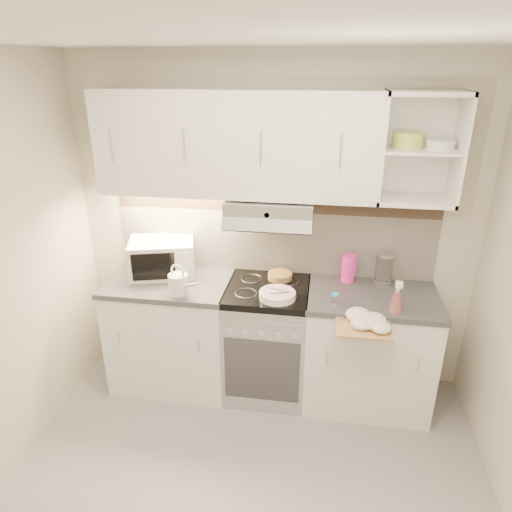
# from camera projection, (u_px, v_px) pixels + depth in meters

# --- Properties ---
(ground) EXTENTS (3.00, 3.00, 0.00)m
(ground) POSITION_uv_depth(u_px,v_px,m) (242.00, 509.00, 2.66)
(ground) COLOR gray
(ground) RESTS_ON ground
(room_shell) EXTENTS (3.04, 2.84, 2.52)m
(room_shell) POSITION_uv_depth(u_px,v_px,m) (251.00, 225.00, 2.36)
(room_shell) COLOR beige
(room_shell) RESTS_ON ground
(base_cabinet_left) EXTENTS (0.90, 0.60, 0.86)m
(base_cabinet_left) POSITION_uv_depth(u_px,v_px,m) (173.00, 334.00, 3.60)
(base_cabinet_left) COLOR white
(base_cabinet_left) RESTS_ON ground
(worktop_left) EXTENTS (0.92, 0.62, 0.04)m
(worktop_left) POSITION_uv_depth(u_px,v_px,m) (169.00, 283.00, 3.43)
(worktop_left) COLOR #47474C
(worktop_left) RESTS_ON base_cabinet_left
(base_cabinet_right) EXTENTS (0.90, 0.60, 0.86)m
(base_cabinet_right) POSITION_uv_depth(u_px,v_px,m) (367.00, 351.00, 3.39)
(base_cabinet_right) COLOR white
(base_cabinet_right) RESTS_ON ground
(worktop_right) EXTENTS (0.92, 0.62, 0.04)m
(worktop_right) POSITION_uv_depth(u_px,v_px,m) (373.00, 297.00, 3.21)
(worktop_right) COLOR #47474C
(worktop_right) RESTS_ON base_cabinet_right
(electric_range) EXTENTS (0.60, 0.60, 0.90)m
(electric_range) POSITION_uv_depth(u_px,v_px,m) (267.00, 340.00, 3.49)
(electric_range) COLOR #B7B7BC
(electric_range) RESTS_ON ground
(microwave) EXTENTS (0.56, 0.47, 0.27)m
(microwave) POSITION_uv_depth(u_px,v_px,m) (162.00, 257.00, 3.48)
(microwave) COLOR silver
(microwave) RESTS_ON worktop_left
(watering_can) EXTENTS (0.26, 0.17, 0.23)m
(watering_can) POSITION_uv_depth(u_px,v_px,m) (179.00, 284.00, 3.18)
(watering_can) COLOR silver
(watering_can) RESTS_ON worktop_left
(plate_stack) EXTENTS (0.25, 0.25, 0.05)m
(plate_stack) POSITION_uv_depth(u_px,v_px,m) (277.00, 295.00, 3.15)
(plate_stack) COLOR white
(plate_stack) RESTS_ON electric_range
(bread_loaf) EXTENTS (0.18, 0.18, 0.05)m
(bread_loaf) POSITION_uv_depth(u_px,v_px,m) (280.00, 276.00, 3.44)
(bread_loaf) COLOR #AB603C
(bread_loaf) RESTS_ON electric_range
(pink_pitcher) EXTENTS (0.11, 0.10, 0.21)m
(pink_pitcher) POSITION_uv_depth(u_px,v_px,m) (348.00, 268.00, 3.37)
(pink_pitcher) COLOR #FF2DA9
(pink_pitcher) RESTS_ON worktop_right
(glass_jar) EXTENTS (0.13, 0.13, 0.24)m
(glass_jar) POSITION_uv_depth(u_px,v_px,m) (384.00, 268.00, 3.32)
(glass_jar) COLOR white
(glass_jar) RESTS_ON worktop_right
(spice_jar) EXTENTS (0.05, 0.05, 0.07)m
(spice_jar) POSITION_uv_depth(u_px,v_px,m) (335.00, 299.00, 3.07)
(spice_jar) COLOR white
(spice_jar) RESTS_ON worktop_right
(spray_bottle) EXTENTS (0.09, 0.09, 0.24)m
(spray_bottle) POSITION_uv_depth(u_px,v_px,m) (397.00, 299.00, 2.95)
(spray_bottle) COLOR #DF8184
(spray_bottle) RESTS_ON worktop_right
(cutting_board) EXTENTS (0.35, 0.31, 0.02)m
(cutting_board) POSITION_uv_depth(u_px,v_px,m) (363.00, 326.00, 2.88)
(cutting_board) COLOR tan
(cutting_board) RESTS_ON base_cabinet_right
(dish_towel) EXTENTS (0.35, 0.32, 0.08)m
(dish_towel) POSITION_uv_depth(u_px,v_px,m) (372.00, 320.00, 2.85)
(dish_towel) COLOR silver
(dish_towel) RESTS_ON cutting_board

